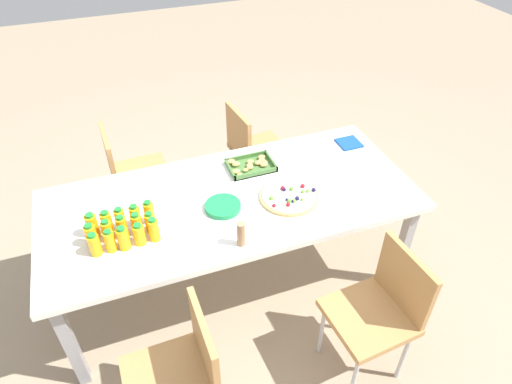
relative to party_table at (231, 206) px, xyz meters
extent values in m
plane|color=gray|center=(0.00, 0.00, -0.67)|extent=(12.00, 12.00, 0.00)
cube|color=white|center=(0.00, 0.00, 0.04)|extent=(2.19, 0.95, 0.04)
cube|color=#99999E|center=(-1.01, -0.40, -0.33)|extent=(0.06, 0.06, 0.69)
cube|color=#99999E|center=(1.01, -0.40, -0.33)|extent=(0.06, 0.06, 0.69)
cube|color=#99999E|center=(-1.01, 0.40, -0.33)|extent=(0.06, 0.06, 0.69)
cube|color=#99999E|center=(1.01, 0.40, -0.33)|extent=(0.06, 0.06, 0.69)
cube|color=#B7844C|center=(0.47, -0.84, -0.22)|extent=(0.43, 0.43, 0.04)
cube|color=#B7844C|center=(0.65, -0.83, -0.03)|extent=(0.06, 0.38, 0.38)
cylinder|color=silver|center=(0.32, -1.01, -0.47)|extent=(0.02, 0.02, 0.41)
cylinder|color=silver|center=(0.30, -0.69, -0.47)|extent=(0.02, 0.02, 0.41)
cylinder|color=silver|center=(0.64, -0.99, -0.47)|extent=(0.02, 0.02, 0.41)
cylinder|color=silver|center=(0.62, -0.67, -0.47)|extent=(0.02, 0.02, 0.41)
cube|color=#B7844C|center=(-0.58, -0.83, -0.22)|extent=(0.41, 0.41, 0.04)
cube|color=#B7844C|center=(-0.39, -0.83, -0.03)|extent=(0.04, 0.38, 0.38)
cylinder|color=silver|center=(-0.42, -0.67, -0.47)|extent=(0.02, 0.02, 0.41)
cube|color=#B7844C|center=(0.49, 0.80, -0.22)|extent=(0.44, 0.44, 0.04)
cube|color=#B7844C|center=(0.31, 0.78, -0.03)|extent=(0.07, 0.38, 0.38)
cylinder|color=silver|center=(0.63, 0.98, -0.47)|extent=(0.02, 0.02, 0.41)
cylinder|color=silver|center=(0.67, 0.66, -0.47)|extent=(0.02, 0.02, 0.41)
cylinder|color=silver|center=(0.31, 0.94, -0.47)|extent=(0.02, 0.02, 0.41)
cylinder|color=silver|center=(0.35, 0.62, -0.47)|extent=(0.02, 0.02, 0.41)
cube|color=#B7844C|center=(-0.44, 0.81, -0.22)|extent=(0.42, 0.42, 0.04)
cube|color=#B7844C|center=(-0.63, 0.80, -0.03)|extent=(0.05, 0.38, 0.38)
cylinder|color=silver|center=(-0.29, 0.98, -0.47)|extent=(0.02, 0.02, 0.41)
cylinder|color=silver|center=(-0.28, 0.66, -0.47)|extent=(0.02, 0.02, 0.41)
cylinder|color=silver|center=(-0.61, 0.96, -0.47)|extent=(0.02, 0.02, 0.41)
cylinder|color=silver|center=(-0.60, 0.64, -0.47)|extent=(0.02, 0.02, 0.41)
cylinder|color=#FAAB14|center=(-0.78, -0.18, 0.12)|extent=(0.06, 0.06, 0.12)
cylinder|color=#1E8C33|center=(-0.78, -0.18, 0.19)|extent=(0.04, 0.04, 0.02)
cylinder|color=#FAB014|center=(-0.70, -0.18, 0.12)|extent=(0.05, 0.05, 0.12)
cylinder|color=#1E8C33|center=(-0.70, -0.18, 0.19)|extent=(0.04, 0.04, 0.02)
cylinder|color=#FBAE14|center=(-0.64, -0.19, 0.12)|extent=(0.06, 0.06, 0.13)
cylinder|color=#1E8C33|center=(-0.64, -0.19, 0.19)|extent=(0.04, 0.04, 0.02)
cylinder|color=#FBAF14|center=(-0.55, -0.18, 0.12)|extent=(0.06, 0.06, 0.12)
cylinder|color=#1E8C33|center=(-0.55, -0.18, 0.18)|extent=(0.04, 0.04, 0.02)
cylinder|color=#F8AE14|center=(-0.48, -0.18, 0.12)|extent=(0.06, 0.06, 0.13)
cylinder|color=#1E8C33|center=(-0.48, -0.18, 0.20)|extent=(0.04, 0.04, 0.02)
cylinder|color=#F8AF14|center=(-0.79, -0.11, 0.12)|extent=(0.06, 0.06, 0.13)
cylinder|color=#1E8C33|center=(-0.79, -0.11, 0.19)|extent=(0.04, 0.04, 0.02)
cylinder|color=#F9AF14|center=(-0.71, -0.11, 0.12)|extent=(0.06, 0.06, 0.12)
cylinder|color=#1E8C33|center=(-0.71, -0.11, 0.19)|extent=(0.04, 0.04, 0.02)
cylinder|color=#F8AA14|center=(-0.63, -0.11, 0.12)|extent=(0.05, 0.05, 0.13)
cylinder|color=#1E8C33|center=(-0.63, -0.11, 0.20)|extent=(0.04, 0.04, 0.02)
cylinder|color=#FAAC14|center=(-0.55, -0.11, 0.12)|extent=(0.06, 0.06, 0.12)
cylinder|color=#1E8C33|center=(-0.55, -0.11, 0.19)|extent=(0.04, 0.04, 0.02)
cylinder|color=#FBAF14|center=(-0.49, -0.12, 0.12)|extent=(0.05, 0.05, 0.12)
cylinder|color=#1E8C33|center=(-0.49, -0.12, 0.18)|extent=(0.03, 0.03, 0.02)
cylinder|color=#FAAB14|center=(-0.78, -0.04, 0.13)|extent=(0.06, 0.06, 0.13)
cylinder|color=#1E8C33|center=(-0.78, -0.04, 0.20)|extent=(0.04, 0.04, 0.02)
cylinder|color=#FBAE14|center=(-0.70, -0.03, 0.12)|extent=(0.06, 0.06, 0.12)
cylinder|color=#1E8C33|center=(-0.70, -0.03, 0.19)|extent=(0.04, 0.04, 0.02)
cylinder|color=#FAAB14|center=(-0.63, -0.04, 0.12)|extent=(0.06, 0.06, 0.12)
cylinder|color=#1E8C33|center=(-0.63, -0.04, 0.19)|extent=(0.04, 0.04, 0.02)
cylinder|color=#FAAB14|center=(-0.55, -0.04, 0.12)|extent=(0.06, 0.06, 0.13)
cylinder|color=#1E8C33|center=(-0.55, -0.04, 0.19)|extent=(0.04, 0.04, 0.02)
cylinder|color=#F8AD14|center=(-0.48, -0.04, 0.12)|extent=(0.06, 0.06, 0.13)
cylinder|color=#1E8C33|center=(-0.48, -0.04, 0.20)|extent=(0.04, 0.04, 0.02)
cylinder|color=tan|center=(0.32, -0.11, 0.07)|extent=(0.35, 0.35, 0.02)
cylinder|color=white|center=(0.32, -0.11, 0.08)|extent=(0.32, 0.32, 0.01)
sphere|color=red|center=(0.31, -0.05, 0.09)|extent=(0.02, 0.02, 0.02)
sphere|color=red|center=(0.28, -0.20, 0.09)|extent=(0.02, 0.02, 0.02)
sphere|color=#1E1947|center=(0.32, -0.19, 0.09)|extent=(0.02, 0.02, 0.02)
sphere|color=#1E1947|center=(0.29, -0.16, 0.09)|extent=(0.02, 0.02, 0.02)
sphere|color=red|center=(0.20, -0.18, 0.09)|extent=(0.02, 0.02, 0.02)
sphere|color=#1E1947|center=(0.47, -0.14, 0.09)|extent=(0.03, 0.03, 0.03)
sphere|color=#66B238|center=(0.43, -0.13, 0.09)|extent=(0.02, 0.02, 0.02)
sphere|color=#66B238|center=(0.32, -0.19, 0.09)|extent=(0.02, 0.02, 0.02)
sphere|color=red|center=(0.30, -0.06, 0.09)|extent=(0.03, 0.03, 0.03)
sphere|color=#66B238|center=(0.30, -0.18, 0.09)|extent=(0.03, 0.03, 0.03)
sphere|color=#66B238|center=(0.40, -0.13, 0.09)|extent=(0.02, 0.02, 0.02)
sphere|color=#66B238|center=(0.21, -0.12, 0.09)|extent=(0.03, 0.03, 0.03)
sphere|color=red|center=(0.42, -0.08, 0.09)|extent=(0.03, 0.03, 0.03)
sphere|color=#66B238|center=(0.37, -0.19, 0.09)|extent=(0.02, 0.02, 0.02)
sphere|color=#66B238|center=(0.35, -0.08, 0.09)|extent=(0.03, 0.03, 0.03)
sphere|color=#1E1947|center=(0.35, -0.17, 0.09)|extent=(0.03, 0.03, 0.03)
sphere|color=#1E1947|center=(0.31, -0.07, 0.09)|extent=(0.02, 0.02, 0.02)
cube|color=#477238|center=(0.21, 0.25, 0.06)|extent=(0.29, 0.21, 0.01)
cube|color=#477238|center=(0.21, 0.15, 0.08)|extent=(0.29, 0.01, 0.03)
cube|color=#477238|center=(0.21, 0.35, 0.08)|extent=(0.29, 0.01, 0.03)
cube|color=#477238|center=(0.07, 0.25, 0.08)|extent=(0.01, 0.21, 0.03)
cube|color=#477238|center=(0.35, 0.25, 0.08)|extent=(0.01, 0.21, 0.03)
ellipsoid|color=tan|center=(0.12, 0.28, 0.08)|extent=(0.05, 0.04, 0.03)
ellipsoid|color=tan|center=(0.10, 0.21, 0.08)|extent=(0.05, 0.04, 0.03)
ellipsoid|color=tan|center=(0.22, 0.28, 0.08)|extent=(0.05, 0.03, 0.03)
ellipsoid|color=tan|center=(0.20, 0.25, 0.08)|extent=(0.04, 0.03, 0.03)
ellipsoid|color=tan|center=(0.31, 0.30, 0.08)|extent=(0.05, 0.04, 0.03)
ellipsoid|color=tan|center=(0.26, 0.25, 0.08)|extent=(0.05, 0.04, 0.03)
ellipsoid|color=tan|center=(0.10, 0.32, 0.08)|extent=(0.05, 0.04, 0.03)
ellipsoid|color=tan|center=(0.11, 0.18, 0.08)|extent=(0.03, 0.02, 0.02)
ellipsoid|color=tan|center=(0.30, 0.27, 0.08)|extent=(0.04, 0.03, 0.03)
ellipsoid|color=tan|center=(0.20, 0.22, 0.08)|extent=(0.04, 0.03, 0.03)
ellipsoid|color=tan|center=(0.31, 0.24, 0.08)|extent=(0.04, 0.03, 0.02)
ellipsoid|color=tan|center=(0.16, 0.21, 0.08)|extent=(0.04, 0.03, 0.02)
ellipsoid|color=tan|center=(0.29, 0.22, 0.08)|extent=(0.05, 0.03, 0.03)
cylinder|color=#1E8C4C|center=(-0.07, -0.07, 0.06)|extent=(0.21, 0.21, 0.00)
cylinder|color=#1E8C4C|center=(-0.07, -0.07, 0.07)|extent=(0.21, 0.21, 0.00)
cylinder|color=#1E8C4C|center=(-0.07, -0.07, 0.07)|extent=(0.21, 0.21, 0.00)
cylinder|color=#1E8C4C|center=(-0.07, -0.07, 0.08)|extent=(0.21, 0.21, 0.00)
cylinder|color=#1E8C4C|center=(-0.07, -0.07, 0.08)|extent=(0.21, 0.21, 0.00)
cylinder|color=#1E8C4C|center=(-0.07, -0.07, 0.09)|extent=(0.21, 0.21, 0.00)
cube|color=#194CA5|center=(0.94, 0.27, 0.07)|extent=(0.15, 0.15, 0.01)
cylinder|color=#9E7A56|center=(-0.06, -0.38, 0.13)|extent=(0.04, 0.04, 0.15)
camera|label=1|loc=(-0.56, -1.95, 1.76)|focal=31.67mm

